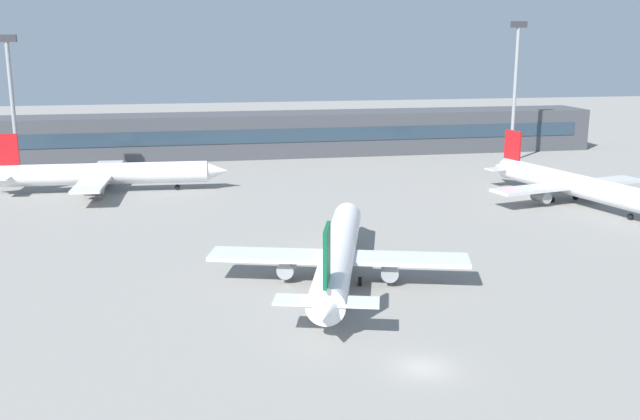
# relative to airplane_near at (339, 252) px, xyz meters

# --- Properties ---
(ground_plane) EXTENTS (400.00, 400.00, 0.00)m
(ground_plane) POSITION_rel_airplane_near_xyz_m (1.75, 18.24, -2.87)
(ground_plane) COLOR gray
(terminal_building) EXTENTS (144.45, 12.13, 9.00)m
(terminal_building) POSITION_rel_airplane_near_xyz_m (1.75, 83.02, 1.64)
(terminal_building) COLOR #3F4247
(terminal_building) RESTS_ON ground_plane
(airplane_near) EXTENTS (26.49, 37.23, 9.40)m
(airplane_near) POSITION_rel_airplane_near_xyz_m (0.00, 0.00, 0.00)
(airplane_near) COLOR white
(airplane_near) RESTS_ON ground_plane
(airplane_mid) EXTENTS (26.76, 37.79, 9.45)m
(airplane_mid) POSITION_rel_airplane_near_xyz_m (42.31, 27.49, 0.01)
(airplane_mid) COLOR white
(airplane_mid) RESTS_ON ground_plane
(airplane_far) EXTENTS (39.45, 27.51, 9.74)m
(airplane_far) POSITION_rel_airplane_near_xyz_m (-27.70, 49.92, 0.10)
(airplane_far) COLOR white
(airplane_far) RESTS_ON ground_plane
(floodlight_tower_west) EXTENTS (3.20, 0.80, 25.01)m
(floodlight_tower_west) POSITION_rel_airplane_near_xyz_m (-43.11, 59.61, 11.64)
(floodlight_tower_west) COLOR gray
(floodlight_tower_west) RESTS_ON ground_plane
(floodlight_tower_east) EXTENTS (3.20, 0.80, 27.69)m
(floodlight_tower_east) POSITION_rel_airplane_near_xyz_m (50.24, 65.74, 13.03)
(floodlight_tower_east) COLOR gray
(floodlight_tower_east) RESTS_ON ground_plane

